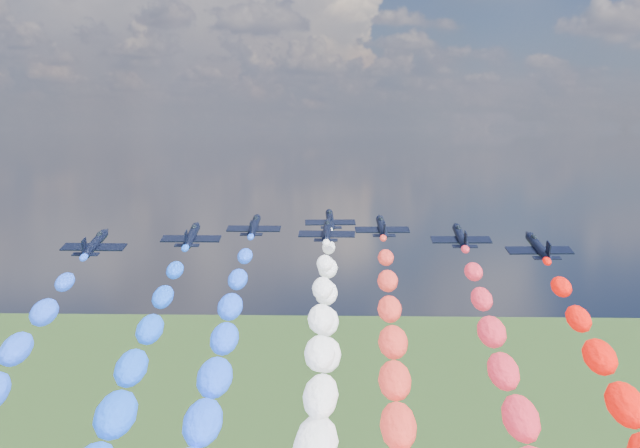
# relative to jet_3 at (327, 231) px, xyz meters

# --- Properties ---
(jet_0) EXTENTS (9.82, 13.26, 5.60)m
(jet_0) POSITION_rel_jet_3_xyz_m (-34.53, -16.01, 0.00)
(jet_0) COLOR black
(jet_1) EXTENTS (9.58, 13.08, 5.60)m
(jet_1) POSITION_rel_jet_3_xyz_m (-21.74, -6.53, 0.00)
(jet_1) COLOR black
(jet_2) EXTENTS (9.62, 13.12, 5.60)m
(jet_2) POSITION_rel_jet_3_xyz_m (-13.11, 6.79, 0.00)
(jet_2) COLOR black
(jet_3) EXTENTS (9.81, 13.25, 5.60)m
(jet_3) POSITION_rel_jet_3_xyz_m (0.00, 0.00, 0.00)
(jet_3) COLOR black
(jet_4) EXTENTS (10.33, 13.62, 5.60)m
(jet_4) POSITION_rel_jet_3_xyz_m (0.20, 16.88, 0.00)
(jet_4) COLOR black
(trail_4) EXTENTS (6.26, 110.07, 43.36)m
(trail_4) POSITION_rel_jet_3_xyz_m (0.20, -40.27, -19.76)
(trail_4) COLOR white
(jet_5) EXTENTS (10.12, 13.48, 5.60)m
(jet_5) POSITION_rel_jet_3_xyz_m (9.53, 6.03, 0.00)
(jet_5) COLOR black
(jet_6) EXTENTS (9.79, 13.24, 5.60)m
(jet_6) POSITION_rel_jet_3_xyz_m (21.54, -6.34, 0.00)
(jet_6) COLOR black
(jet_7) EXTENTS (10.35, 13.64, 5.60)m
(jet_7) POSITION_rel_jet_3_xyz_m (31.30, -17.25, 0.00)
(jet_7) COLOR black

